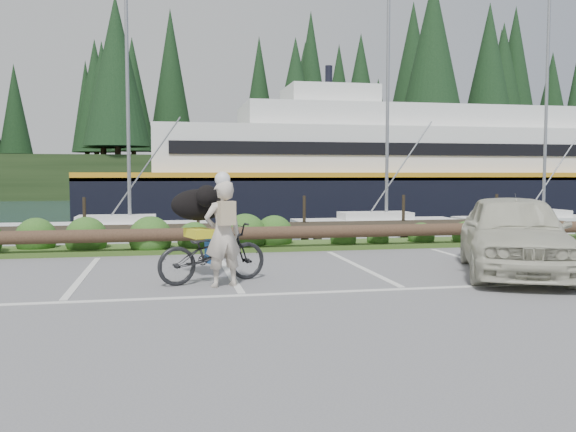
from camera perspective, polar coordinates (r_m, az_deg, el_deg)
name	(u,v)px	position (r m, az deg, el deg)	size (l,w,h in m)	color
ground	(240,291)	(9.68, -4.54, -6.98)	(72.00, 72.00, 0.00)	slate
harbor_backdrop	(178,186)	(87.89, -10.24, 2.74)	(170.00, 160.00, 30.00)	#162C36
vegetation_strip	(214,247)	(14.89, -6.91, -2.94)	(34.00, 1.60, 0.10)	#3D5B21
log_rail	(217,253)	(14.20, -6.70, -3.47)	(32.00, 0.30, 0.60)	#443021
bicycle	(212,253)	(10.37, -7.08, -3.44)	(0.67, 1.92, 1.01)	black
cyclist	(223,234)	(9.92, -6.11, -1.68)	(0.63, 0.41, 1.73)	beige
dog	(199,205)	(10.87, -8.36, 1.04)	(0.97, 0.47, 0.56)	black
parked_car	(514,233)	(11.92, 20.36, -1.54)	(1.75, 4.36, 1.48)	beige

